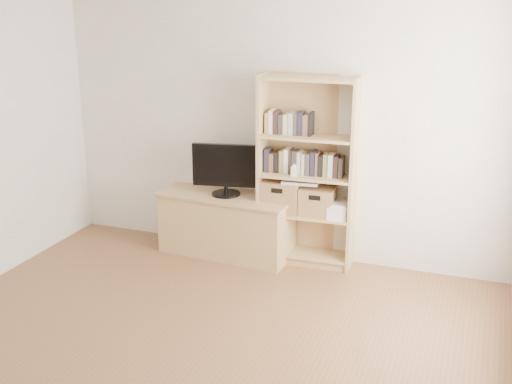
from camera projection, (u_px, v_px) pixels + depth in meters
The scene contains 11 objects.
back_wall at pixel (279, 126), 6.18m from camera, with size 4.50×0.02×2.60m, color silver.
tv_stand at pixel (226, 226), 6.42m from camera, with size 1.31×0.49×0.60m, color tan.
bookshelf at pixel (307, 172), 6.04m from camera, with size 0.91×0.32×1.82m, color tan.
television at pixel (226, 170), 6.24m from camera, with size 0.65×0.05×0.51m, color black.
books_row_mid at pixel (308, 162), 6.03m from camera, with size 0.88×0.17×0.24m, color #272334.
books_row_upper at pixel (287, 124), 5.98m from camera, with size 0.35×0.13×0.18m, color #272334.
baby_monitor at pixel (294, 171), 5.97m from camera, with size 0.05×0.03×0.10m, color white.
basket_left at pixel (282, 195), 6.18m from camera, with size 0.37×0.31×0.31m, color #8A5C3E.
basket_right at pixel (317, 201), 6.09m from camera, with size 0.32×0.27×0.27m, color #8A5C3E.
laptop at pixel (301, 181), 6.06m from camera, with size 0.34×0.24×0.03m, color silver.
magazine_stack at pixel (338, 210), 6.05m from camera, with size 0.18×0.27×0.12m, color silver.
Camera 1 is at (1.91, -3.27, 2.58)m, focal length 45.00 mm.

